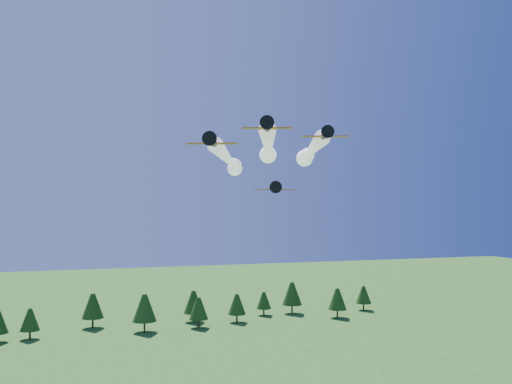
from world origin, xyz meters
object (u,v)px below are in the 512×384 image
object	(u,v)px
plane_right	(311,151)
plane_slot	(275,188)
plane_left	(229,160)
plane_lead	(268,148)

from	to	relation	value
plane_right	plane_slot	bearing A→B (deg)	-110.69
plane_right	plane_slot	world-z (taller)	plane_right
plane_left	plane_slot	distance (m)	29.31
plane_lead	plane_left	size ratio (longest dim) A/B	0.83
plane_left	plane_right	bearing A→B (deg)	-22.41
plane_lead	plane_left	world-z (taller)	plane_lead
plane_right	plane_slot	size ratio (longest dim) A/B	5.58
plane_right	plane_slot	xyz separation A→B (m)	(-13.54, -16.33, -7.94)
plane_left	plane_right	distance (m)	18.16
plane_left	plane_lead	bearing A→B (deg)	-57.91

